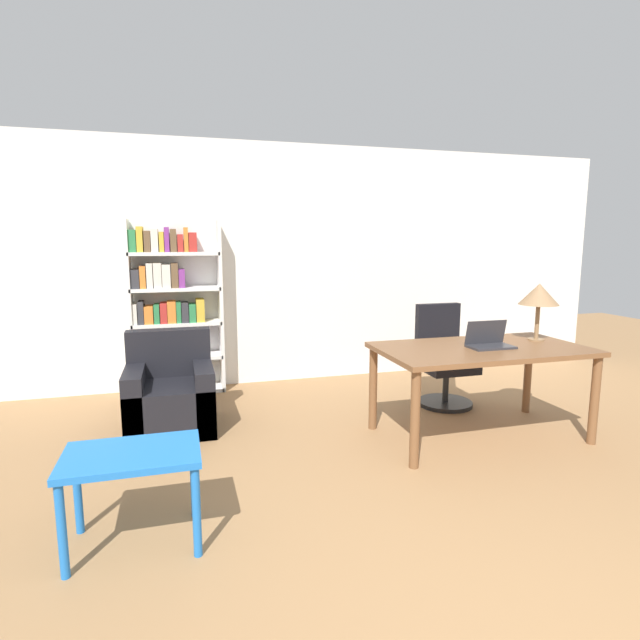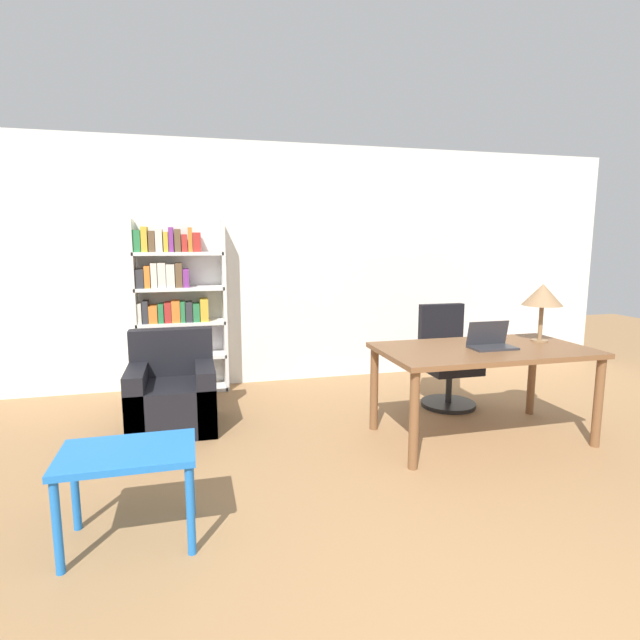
{
  "view_description": "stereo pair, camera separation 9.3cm",
  "coord_description": "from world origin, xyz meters",
  "px_view_note": "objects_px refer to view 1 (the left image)",
  "views": [
    {
      "loc": [
        -1.33,
        -1.1,
        1.62
      ],
      "look_at": [
        -0.27,
        2.58,
        1.01
      ],
      "focal_mm": 28.0,
      "sensor_mm": 36.0,
      "label": 1
    },
    {
      "loc": [
        -1.24,
        -1.13,
        1.62
      ],
      "look_at": [
        -0.27,
        2.58,
        1.01
      ],
      "focal_mm": 28.0,
      "sensor_mm": 36.0,
      "label": 2
    }
  ],
  "objects_px": {
    "side_table_blue": "(133,466)",
    "desk": "(481,358)",
    "table_lamp": "(539,295)",
    "armchair": "(170,397)",
    "bookshelf": "(169,312)",
    "laptop": "(489,341)",
    "office_chair": "(443,361)"
  },
  "relations": [
    {
      "from": "side_table_blue",
      "to": "desk",
      "type": "bearing_deg",
      "value": 17.3
    },
    {
      "from": "table_lamp",
      "to": "side_table_blue",
      "type": "relative_size",
      "value": 0.71
    },
    {
      "from": "table_lamp",
      "to": "armchair",
      "type": "relative_size",
      "value": 0.59
    },
    {
      "from": "armchair",
      "to": "bookshelf",
      "type": "bearing_deg",
      "value": 90.07
    },
    {
      "from": "laptop",
      "to": "table_lamp",
      "type": "distance_m",
      "value": 0.68
    },
    {
      "from": "laptop",
      "to": "side_table_blue",
      "type": "relative_size",
      "value": 0.52
    },
    {
      "from": "laptop",
      "to": "table_lamp",
      "type": "xyz_separation_m",
      "value": [
        0.57,
        0.13,
        0.35
      ]
    },
    {
      "from": "laptop",
      "to": "table_lamp",
      "type": "relative_size",
      "value": 0.73
    },
    {
      "from": "table_lamp",
      "to": "bookshelf",
      "type": "relative_size",
      "value": 0.27
    },
    {
      "from": "bookshelf",
      "to": "table_lamp",
      "type": "bearing_deg",
      "value": -30.97
    },
    {
      "from": "side_table_blue",
      "to": "table_lamp",
      "type": "bearing_deg",
      "value": 15.96
    },
    {
      "from": "bookshelf",
      "to": "office_chair",
      "type": "bearing_deg",
      "value": -22.82
    },
    {
      "from": "side_table_blue",
      "to": "armchair",
      "type": "height_order",
      "value": "armchair"
    },
    {
      "from": "laptop",
      "to": "bookshelf",
      "type": "relative_size",
      "value": 0.2
    },
    {
      "from": "table_lamp",
      "to": "side_table_blue",
      "type": "bearing_deg",
      "value": -164.04
    },
    {
      "from": "laptop",
      "to": "side_table_blue",
      "type": "xyz_separation_m",
      "value": [
        -2.69,
        -0.8,
        -0.37
      ]
    },
    {
      "from": "desk",
      "to": "table_lamp",
      "type": "xyz_separation_m",
      "value": [
        0.61,
        0.11,
        0.49
      ]
    },
    {
      "from": "office_chair",
      "to": "bookshelf",
      "type": "height_order",
      "value": "bookshelf"
    },
    {
      "from": "laptop",
      "to": "office_chair",
      "type": "distance_m",
      "value": 0.97
    },
    {
      "from": "laptop",
      "to": "bookshelf",
      "type": "xyz_separation_m",
      "value": [
        -2.53,
        1.99,
        0.07
      ]
    },
    {
      "from": "table_lamp",
      "to": "armchair",
      "type": "bearing_deg",
      "value": 165.77
    },
    {
      "from": "side_table_blue",
      "to": "bookshelf",
      "type": "xyz_separation_m",
      "value": [
        0.17,
        2.79,
        0.43
      ]
    },
    {
      "from": "table_lamp",
      "to": "bookshelf",
      "type": "height_order",
      "value": "bookshelf"
    },
    {
      "from": "desk",
      "to": "armchair",
      "type": "xyz_separation_m",
      "value": [
        -2.48,
        0.89,
        -0.39
      ]
    },
    {
      "from": "table_lamp",
      "to": "office_chair",
      "type": "height_order",
      "value": "table_lamp"
    },
    {
      "from": "desk",
      "to": "side_table_blue",
      "type": "xyz_separation_m",
      "value": [
        -2.65,
        -0.82,
        -0.23
      ]
    },
    {
      "from": "office_chair",
      "to": "side_table_blue",
      "type": "relative_size",
      "value": 1.43
    },
    {
      "from": "desk",
      "to": "side_table_blue",
      "type": "height_order",
      "value": "desk"
    },
    {
      "from": "desk",
      "to": "laptop",
      "type": "xyz_separation_m",
      "value": [
        0.05,
        -0.03,
        0.14
      ]
    },
    {
      "from": "office_chair",
      "to": "side_table_blue",
      "type": "bearing_deg",
      "value": -148.91
    },
    {
      "from": "desk",
      "to": "armchair",
      "type": "height_order",
      "value": "armchair"
    },
    {
      "from": "bookshelf",
      "to": "desk",
      "type": "bearing_deg",
      "value": -38.39
    }
  ]
}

